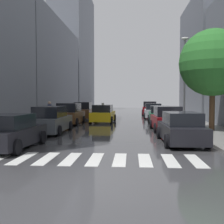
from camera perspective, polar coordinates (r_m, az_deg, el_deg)
The scene contains 20 objects.
ground_plane at distance 31.28m, azimuth 1.52°, elevation -1.32°, with size 28.00×72.00×0.04m, color #3B3B3E.
sidewalk_left at distance 32.20m, azimuth -10.12°, elevation -1.07°, with size 3.00×72.00×0.15m, color gray.
sidewalk_right at distance 31.67m, azimuth 13.36°, elevation -1.17°, with size 3.00×72.00×0.15m, color gray.
crosswalk_stripes at distance 10.36m, azimuth -3.43°, elevation -9.57°, with size 7.65×2.20×0.01m.
building_left_mid at distance 40.22m, azimuth -14.08°, elevation 8.55°, with size 6.00×21.69×12.62m, color slate.
building_left_far at distance 62.22m, azimuth -7.73°, elevation 12.48°, with size 6.00×20.38×25.43m, color slate.
building_right_mid at distance 35.02m, azimuth 20.28°, elevation 9.98°, with size 6.00×12.46×13.41m, color slate.
parked_car_left_nearest at distance 13.14m, azimuth -19.92°, elevation -3.94°, with size 2.14×4.27×1.53m.
parked_car_left_second at distance 18.37m, azimuth -12.33°, elevation -1.71°, with size 2.02×4.65×1.72m.
parked_car_left_third at distance 24.25m, azimuth -8.61°, elevation -0.50°, with size 2.14×4.24×1.82m.
parked_car_left_fourth at distance 30.45m, azimuth -5.80°, elevation 0.19°, with size 2.09×4.69×1.82m.
parked_car_right_nearest at distance 14.27m, azimuth 13.86°, elevation -3.29°, with size 2.07×4.59×1.55m.
parked_car_right_second at distance 19.47m, azimuth 11.11°, elevation -1.48°, with size 2.15×4.12×1.69m.
parked_car_right_third at distance 25.76m, azimuth 9.72°, elevation -0.56°, with size 2.26×4.42×1.55m.
parked_car_right_fourth at distance 31.60m, azimuth 8.35°, elevation 0.14°, with size 2.15×4.21×1.65m.
parked_car_right_fifth at distance 37.87m, azimuth 7.65°, elevation 0.68°, with size 2.24×4.58×1.81m.
taxi_midroad at distance 26.05m, azimuth -1.82°, elevation -0.41°, with size 2.20×4.63×1.81m.
pedestrian_foreground at distance 24.85m, azimuth -12.59°, elevation 0.16°, with size 0.36×0.36×1.81m.
street_tree_right at distance 19.61m, azimuth 19.83°, elevation 9.38°, with size 4.35×4.35×6.56m.
lamp_post_right at distance 23.29m, azimuth 14.54°, elevation 7.45°, with size 0.60×0.28×6.94m.
Camera 1 is at (1.30, -7.17, 2.22)m, focal length 44.92 mm.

